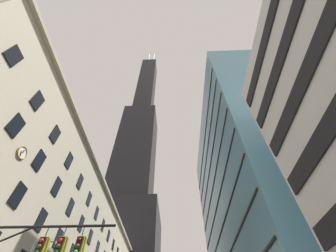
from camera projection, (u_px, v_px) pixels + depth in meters
dark_skyscraper at (133, 175)px, 106.82m from camera, size 28.90×28.90×230.19m
glass_office_midrise at (270, 200)px, 37.02m from camera, size 19.79×38.17×43.00m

